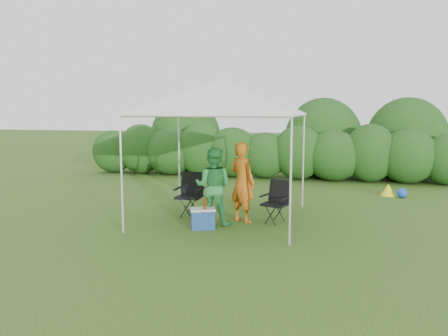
% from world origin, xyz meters
% --- Properties ---
extents(ground, '(70.00, 70.00, 0.00)m').
position_xyz_m(ground, '(0.00, 0.00, 0.00)').
color(ground, '#3F621F').
extents(hedge, '(12.36, 1.53, 1.80)m').
position_xyz_m(hedge, '(0.00, 6.00, 0.82)').
color(hedge, '#235219').
rests_on(hedge, ground).
extents(canopy, '(3.10, 3.10, 2.83)m').
position_xyz_m(canopy, '(0.00, 0.50, 2.46)').
color(canopy, silver).
rests_on(canopy, ground).
extents(chair_right, '(0.62, 0.59, 0.83)m').
position_xyz_m(chair_right, '(1.11, 0.44, 0.47)').
color(chair_right, black).
rests_on(chair_right, ground).
extents(chair_left, '(0.57, 0.51, 0.90)m').
position_xyz_m(chair_left, '(-0.74, 0.59, 0.51)').
color(chair_left, black).
rests_on(chair_left, ground).
extents(man, '(0.69, 0.63, 1.59)m').
position_xyz_m(man, '(0.44, 0.29, 0.80)').
color(man, '#C86016').
rests_on(man, ground).
extents(woman, '(0.73, 0.57, 1.49)m').
position_xyz_m(woman, '(-0.07, -0.02, 0.75)').
color(woman, '#2D8940').
rests_on(woman, ground).
extents(cooler, '(0.54, 0.48, 0.38)m').
position_xyz_m(cooler, '(-0.18, -0.38, 0.19)').
color(cooler, navy).
rests_on(cooler, ground).
extents(bottle, '(0.07, 0.07, 0.24)m').
position_xyz_m(bottle, '(-0.12, -0.42, 0.50)').
color(bottle, '#592D0C').
rests_on(bottle, cooler).
extents(lawn_toy, '(0.62, 0.51, 0.31)m').
position_xyz_m(lawn_toy, '(3.65, 3.75, 0.15)').
color(lawn_toy, yellow).
rests_on(lawn_toy, ground).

